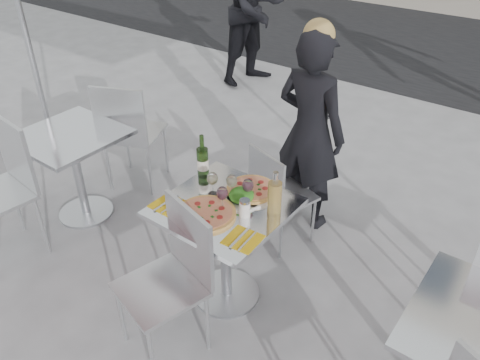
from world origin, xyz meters
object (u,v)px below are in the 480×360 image
Objects in this scene: pizza_far at (251,190)px; wineglass_white_a at (213,179)px; side_table_left at (74,158)px; carafe at (275,198)px; salad_plate at (241,196)px; wine_bottle at (203,161)px; main_table at (225,233)px; pedestrian_a at (256,9)px; napkin_left at (169,204)px; wineglass_red_b at (248,186)px; napkin_right at (243,239)px; side_chair_lnear at (3,180)px; sugar_shaker at (245,208)px; side_chair_lfar at (128,128)px; pizza_near at (206,213)px; wineglass_red_a at (222,194)px; chair_near at (174,270)px; chair_far at (276,191)px; woman_diner at (310,133)px; wineglass_white_b at (232,182)px.

pizza_far is 2.19× the size of wineglass_white_a.
pizza_far is at bearing 7.60° from side_table_left.
carafe reaches higher than pizza_far.
wine_bottle reaches higher than salad_plate.
main_table is 0.31m from pizza_far.
pedestrian_a reaches higher than napkin_left.
main_table is 0.35m from wineglass_red_b.
napkin_right reaches higher than main_table.
side_chair_lnear is at bearing -173.06° from napkin_right.
sugar_shaker is (1.68, 0.54, 0.20)m from side_chair_lnear.
sugar_shaker is at bearing 119.41° from napkin_right.
sugar_shaker is at bearing 137.77° from side_chair_lfar.
napkin_left is at bearing 21.18° from side_chair_lnear.
side_table_left is 7.01× the size of sugar_shaker.
pizza_near is 0.43m from wine_bottle.
wineglass_red_b is (1.62, 0.66, 0.25)m from side_chair_lnear.
wineglass_red_a reaches higher than main_table.
wine_bottle is at bearing 144.38° from napkin_right.
wine_bottle is at bearing 168.12° from salad_plate.
pedestrian_a is 8.63× the size of salad_plate.
salad_plate is 1.40× the size of wineglass_red_b.
sugar_shaker is at bearing 83.33° from chair_near.
napkin_right is (0.31, -0.82, 0.27)m from chair_far.
salad_plate is at bearing -84.93° from pizza_far.
wine_bottle is (1.22, 0.72, 0.26)m from side_chair_lnear.
woman_diner reaches higher than main_table.
side_chair_lnear is 9.60× the size of sugar_shaker.
salad_plate is 1.40× the size of wineglass_red_a.
wineglass_red_b is (2.20, -3.18, -0.09)m from pedestrian_a.
wineglass_white_b reaches higher than napkin_left.
napkin_right is (0.58, -0.35, -0.11)m from wine_bottle.
woman_diner is (1.50, 1.60, 0.17)m from side_chair_lnear.
side_chair_lfar is (-1.43, -0.11, 0.10)m from chair_far.
side_chair_lfar is 2.84× the size of pizza_near.
wine_bottle is 0.60m from carafe.
side_chair_lfar is 1.89m from napkin_right.
wineglass_white_a reaches higher than side_table_left.
main_table is at bearing -161.23° from carafe.
wineglass_white_a and wineglass_white_b have the same top height.
side_table_left is 2.59× the size of carafe.
wineglass_red_a is 0.79× the size of napkin_left.
side_table_left is at bearing -175.87° from wineglass_red_b.
side_chair_lfar is 1.54m from woman_diner.
wineglass_white_b is 1.00× the size of wineglass_red_b.
side_chair_lnear reaches higher than main_table.
pizza_near is at bearing -102.18° from pizza_far.
sugar_shaker is at bearing 123.88° from chair_far.
carafe reaches higher than sugar_shaker.
carafe is at bearing 37.88° from sugar_shaker.
carafe is 0.30m from napkin_right.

